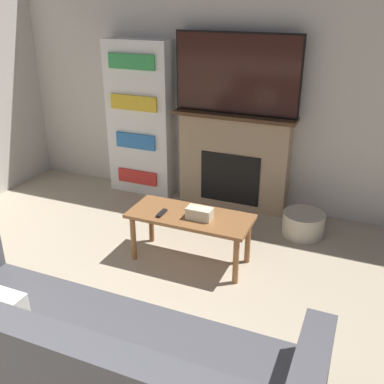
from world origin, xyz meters
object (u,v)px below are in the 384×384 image
Objects in this scene: coffee_table at (190,221)px; storage_basket at (303,224)px; fireplace at (233,161)px; bookshelf at (141,119)px; couch at (88,374)px; tv at (236,74)px.

coffee_table is 2.62× the size of storage_basket.
fireplace is 1.19m from bookshelf.
bookshelf is (-1.14, -0.02, 0.35)m from fireplace.
couch is 5.92× the size of storage_basket.
coffee_table is 1.77m from bookshelf.
bookshelf reaches higher than storage_basket.
tv reaches higher than fireplace.
couch reaches higher than storage_basket.
bookshelf is at bearing 113.20° from couch.
tv is 1.66m from storage_basket.
fireplace is 0.94m from tv.
coffee_table is (0.02, -1.27, -0.14)m from fireplace.
coffee_table is 1.25m from storage_basket.
tv reaches higher than couch.
couch is 1.38× the size of bookshelf.
fireplace is 3.18× the size of storage_basket.
coffee_table is (-0.12, 1.72, 0.09)m from couch.
bookshelf is at bearing -179.92° from tv.
storage_basket is (0.88, -0.40, -0.42)m from fireplace.
couch is at bearing -87.42° from fireplace.
tv reaches higher than storage_basket.
storage_basket is at bearing -24.27° from fireplace.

